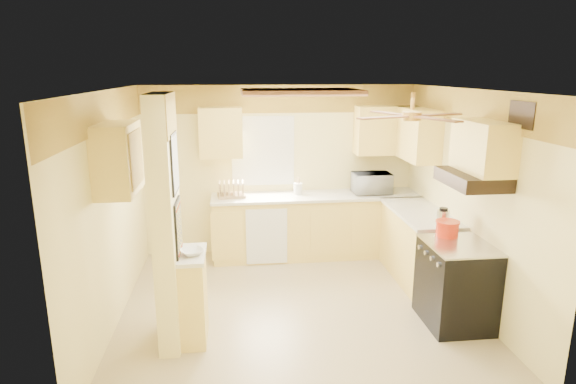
{
  "coord_description": "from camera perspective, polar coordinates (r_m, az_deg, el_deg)",
  "views": [
    {
      "loc": [
        -0.69,
        -5.11,
        2.7
      ],
      "look_at": [
        -0.06,
        0.35,
        1.31
      ],
      "focal_mm": 30.0,
      "sensor_mm": 36.0,
      "label": 1
    }
  ],
  "objects": [
    {
      "name": "floor",
      "position": [
        5.82,
        0.97,
        -13.44
      ],
      "size": [
        4.0,
        4.0,
        0.0
      ],
      "primitive_type": "plane",
      "color": "tan",
      "rests_on": "ground"
    },
    {
      "name": "ceiling",
      "position": [
        5.16,
        1.09,
        12.0
      ],
      "size": [
        4.0,
        4.0,
        0.0
      ],
      "primitive_type": "plane",
      "rotation": [
        3.14,
        0.0,
        0.0
      ],
      "color": "white",
      "rests_on": "wall_back"
    },
    {
      "name": "wall_back",
      "position": [
        7.19,
        -0.97,
        2.58
      ],
      "size": [
        4.0,
        0.0,
        4.0
      ],
      "primitive_type": "plane",
      "rotation": [
        1.57,
        0.0,
        0.0
      ],
      "color": "#FFED9B",
      "rests_on": "floor"
    },
    {
      "name": "wall_front",
      "position": [
        3.58,
        5.09,
        -9.67
      ],
      "size": [
        4.0,
        0.0,
        4.0
      ],
      "primitive_type": "plane",
      "rotation": [
        -1.57,
        0.0,
        0.0
      ],
      "color": "#FFED9B",
      "rests_on": "floor"
    },
    {
      "name": "wall_left",
      "position": [
        5.47,
        -20.24,
        -2.05
      ],
      "size": [
        0.0,
        3.8,
        3.8
      ],
      "primitive_type": "plane",
      "rotation": [
        1.57,
        0.0,
        1.57
      ],
      "color": "#FFED9B",
      "rests_on": "floor"
    },
    {
      "name": "wall_right",
      "position": [
        5.95,
        20.5,
        -0.8
      ],
      "size": [
        0.0,
        3.8,
        3.8
      ],
      "primitive_type": "plane",
      "rotation": [
        1.57,
        0.0,
        -1.57
      ],
      "color": "#FFED9B",
      "rests_on": "floor"
    },
    {
      "name": "wallpaper_border",
      "position": [
        7.03,
        -0.99,
        10.96
      ],
      "size": [
        4.0,
        0.02,
        0.4
      ],
      "primitive_type": "cube",
      "color": "yellow",
      "rests_on": "wall_back"
    },
    {
      "name": "partition_column",
      "position": [
        4.83,
        -14.21,
        -3.7
      ],
      "size": [
        0.2,
        0.7,
        2.5
      ],
      "primitive_type": "cube",
      "color": "#FFED9B",
      "rests_on": "floor"
    },
    {
      "name": "partition_ledge",
      "position": [
        5.1,
        -11.15,
        -12.23
      ],
      "size": [
        0.25,
        0.55,
        0.9
      ],
      "primitive_type": "cube",
      "color": "#FCE478",
      "rests_on": "floor"
    },
    {
      "name": "ledge_top",
      "position": [
        4.91,
        -11.41,
        -7.31
      ],
      "size": [
        0.28,
        0.58,
        0.04
      ],
      "primitive_type": "cube",
      "color": "silver",
      "rests_on": "partition_ledge"
    },
    {
      "name": "lower_cabinets_back",
      "position": [
        7.17,
        3.28,
        -4.09
      ],
      "size": [
        3.0,
        0.6,
        0.9
      ],
      "primitive_type": "cube",
      "color": "#FCE478",
      "rests_on": "floor"
    },
    {
      "name": "lower_cabinets_right",
      "position": [
        6.58,
        15.21,
        -6.29
      ],
      "size": [
        0.6,
        1.4,
        0.9
      ],
      "primitive_type": "cube",
      "color": "#FCE478",
      "rests_on": "floor"
    },
    {
      "name": "countertop_back",
      "position": [
        7.03,
        3.35,
        -0.47
      ],
      "size": [
        3.04,
        0.64,
        0.04
      ],
      "primitive_type": "cube",
      "color": "silver",
      "rests_on": "lower_cabinets_back"
    },
    {
      "name": "countertop_right",
      "position": [
        6.43,
        15.4,
        -2.37
      ],
      "size": [
        0.64,
        1.44,
        0.04
      ],
      "primitive_type": "cube",
      "color": "silver",
      "rests_on": "lower_cabinets_right"
    },
    {
      "name": "dishwasher_panel",
      "position": [
        6.8,
        -2.54,
        -5.3
      ],
      "size": [
        0.58,
        0.02,
        0.8
      ],
      "primitive_type": "cube",
      "color": "white",
      "rests_on": "lower_cabinets_back"
    },
    {
      "name": "window",
      "position": [
        7.1,
        -2.98,
        4.88
      ],
      "size": [
        0.92,
        0.02,
        1.02
      ],
      "color": "white",
      "rests_on": "wall_back"
    },
    {
      "name": "upper_cab_back_left",
      "position": [
        6.89,
        -7.95,
        6.99
      ],
      "size": [
        0.6,
        0.35,
        0.7
      ],
      "primitive_type": "cube",
      "color": "#FCE478",
      "rests_on": "wall_back"
    },
    {
      "name": "upper_cab_back_right",
      "position": [
        7.24,
        11.55,
        7.19
      ],
      "size": [
        0.9,
        0.35,
        0.7
      ],
      "primitive_type": "cube",
      "color": "#FCE478",
      "rests_on": "wall_back"
    },
    {
      "name": "upper_cab_right",
      "position": [
        6.89,
        14.96,
        6.65
      ],
      "size": [
        0.35,
        1.0,
        0.7
      ],
      "primitive_type": "cube",
      "color": "#FCE478",
      "rests_on": "wall_right"
    },
    {
      "name": "upper_cab_left_wall",
      "position": [
        5.06,
        -19.53,
        3.74
      ],
      "size": [
        0.35,
        0.75,
        0.7
      ],
      "primitive_type": "cube",
      "color": "#FCE478",
      "rests_on": "wall_left"
    },
    {
      "name": "upper_cab_over_stove",
      "position": [
        5.26,
        22.13,
        4.98
      ],
      "size": [
        0.35,
        0.76,
        0.52
      ],
      "primitive_type": "cube",
      "color": "#FCE478",
      "rests_on": "wall_right"
    },
    {
      "name": "stove",
      "position": [
        5.6,
        19.27,
        -10.21
      ],
      "size": [
        0.68,
        0.77,
        0.92
      ],
      "color": "black",
      "rests_on": "floor"
    },
    {
      "name": "range_hood",
      "position": [
        5.27,
        20.98,
        1.46
      ],
      "size": [
        0.5,
        0.76,
        0.14
      ],
      "primitive_type": "cube",
      "color": "black",
      "rests_on": "upper_cab_over_stove"
    },
    {
      "name": "poster_menu",
      "position": [
        4.67,
        -13.29,
        3.36
      ],
      "size": [
        0.02,
        0.42,
        0.57
      ],
      "color": "black",
      "rests_on": "partition_column"
    },
    {
      "name": "poster_nashville",
      "position": [
        4.83,
        -12.85,
        -4.24
      ],
      "size": [
        0.02,
        0.42,
        0.57
      ],
      "color": "black",
      "rests_on": "partition_column"
    },
    {
      "name": "ceiling_light_panel",
      "position": [
        5.67,
        1.43,
        11.75
      ],
      "size": [
        1.35,
        0.95,
        0.06
      ],
      "color": "brown",
      "rests_on": "ceiling"
    },
    {
      "name": "ceiling_fan",
      "position": [
        4.74,
        14.47,
        8.77
      ],
      "size": [
        1.15,
        1.15,
        0.26
      ],
      "color": "gold",
      "rests_on": "ceiling"
    },
    {
      "name": "vent_grate",
      "position": [
        5.0,
        25.98,
        8.23
      ],
      "size": [
        0.02,
        0.4,
        0.25
      ],
      "primitive_type": "cube",
      "color": "black",
      "rests_on": "wall_right"
    },
    {
      "name": "microwave",
      "position": [
        7.18,
        9.9,
        1.05
      ],
      "size": [
        0.55,
        0.38,
        0.3
      ],
      "primitive_type": "imported",
      "rotation": [
        0.0,
        0.0,
        3.17
      ],
      "color": "white",
      "rests_on": "countertop_back"
    },
    {
      "name": "bowl",
      "position": [
        4.85,
        -11.3,
        -6.98
      ],
      "size": [
        0.29,
        0.29,
        0.05
      ],
      "primitive_type": "imported",
      "rotation": [
        0.0,
        0.0,
        0.43
      ],
      "color": "white",
      "rests_on": "ledge_top"
    },
    {
      "name": "dutch_oven",
      "position": [
        5.61,
        18.36,
        -4.11
      ],
      "size": [
        0.26,
        0.26,
        0.17
      ],
      "color": "red",
      "rests_on": "stove"
    },
    {
      "name": "kettle",
      "position": [
        5.85,
        17.89,
        -2.92
      ],
      "size": [
        0.14,
        0.14,
        0.22
      ],
      "color": "silver",
      "rests_on": "countertop_right"
    },
    {
      "name": "dish_rack",
      "position": [
        6.92,
        -6.76,
        0.07
      ],
      "size": [
        0.42,
        0.33,
        0.22
      ],
      "color": "tan",
      "rests_on": "countertop_back"
    },
    {
      "name": "utensil_crock",
      "position": [
        7.04,
        1.18,
        0.43
      ],
      "size": [
        0.13,
        0.13,
        0.25
      ],
      "color": "white",
      "rests_on": "countertop_back"
    }
  ]
}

